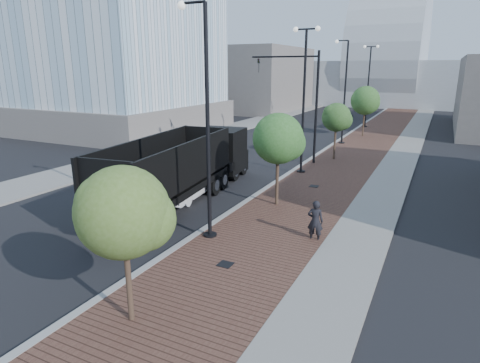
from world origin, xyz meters
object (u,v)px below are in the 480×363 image
at_px(dump_truck, 200,165).
at_px(white_sedan, 187,183).
at_px(dark_car_mid, 211,148).
at_px(pedestrian, 315,221).

xyz_separation_m(dump_truck, white_sedan, (0.02, -1.34, -0.72)).
height_order(white_sedan, dark_car_mid, white_sedan).
relative_size(dump_truck, pedestrian, 7.84).
height_order(white_sedan, pedestrian, pedestrian).
distance_m(dump_truck, white_sedan, 1.52).
bearing_deg(white_sedan, pedestrian, -23.99).
distance_m(dump_truck, dark_car_mid, 9.93).
height_order(dump_truck, dark_car_mid, dump_truck).
bearing_deg(pedestrian, white_sedan, -26.59).
bearing_deg(dump_truck, dark_car_mid, 109.43).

